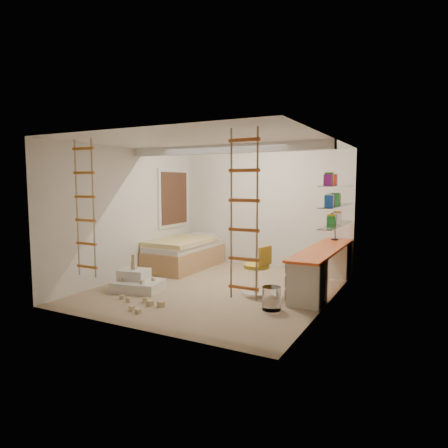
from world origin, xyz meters
The scene contains 15 objects.
floor centered at (0.00, 0.00, 0.00)m, with size 4.50×4.50×0.00m, color tan.
ceiling_beam centered at (0.00, 0.30, 2.52)m, with size 4.00×0.18×0.16m, color white.
window_frame centered at (-1.97, 1.50, 1.55)m, with size 0.06×1.15×1.35m, color white.
window_blind centered at (-1.93, 1.50, 1.55)m, with size 0.02×1.00×1.20m, color #4C2D1E.
rope_ladder_left centered at (-1.35, -1.75, 1.52)m, with size 0.41×0.04×2.13m, color #BE7120, non-canonical shape.
rope_ladder_right centered at (1.35, -1.75, 1.52)m, with size 0.41×0.04×2.13m, color #C05720, non-canonical shape.
waste_bin centered at (1.32, -0.67, 0.18)m, with size 0.28×0.28×0.35m, color white.
desk centered at (1.72, 0.86, 0.40)m, with size 0.56×2.80×0.75m.
shelves centered at (1.87, 1.13, 1.50)m, with size 0.25×1.80×0.71m.
bed centered at (-1.48, 1.23, 0.33)m, with size 1.02×2.00×0.69m.
task_lamp centered at (1.67, 1.82, 1.14)m, with size 0.14×0.36×0.57m.
swivel_chair centered at (0.81, -0.01, 0.31)m, with size 0.60×0.60×0.85m.
play_platform centered at (-1.20, -0.75, 0.14)m, with size 0.92×0.78×0.36m.
toy_blocks centered at (-0.88, -1.13, 0.19)m, with size 1.21×1.17×0.63m.
books centered at (1.87, 1.13, 1.63)m, with size 0.14×0.64×0.92m.
Camera 1 is at (3.40, -6.20, 1.92)m, focal length 32.00 mm.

